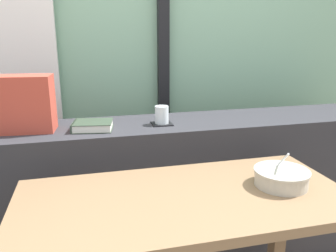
{
  "coord_description": "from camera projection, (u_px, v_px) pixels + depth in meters",
  "views": [
    {
      "loc": [
        -0.34,
        -1.09,
        1.27
      ],
      "look_at": [
        0.06,
        0.49,
        0.83
      ],
      "focal_mm": 36.27,
      "sensor_mm": 36.0,
      "label": 1
    }
  ],
  "objects": [
    {
      "name": "juice_glass",
      "position": [
        162.0,
        116.0,
        1.7
      ],
      "size": [
        0.07,
        0.07,
        0.09
      ],
      "color": "white",
      "rests_on": "coaster_square"
    },
    {
      "name": "breakfast_table",
      "position": [
        185.0,
        227.0,
        1.23
      ],
      "size": [
        1.19,
        0.56,
        0.72
      ],
      "color": "brown",
      "rests_on": "ground"
    },
    {
      "name": "outdoor_backdrop",
      "position": [
        134.0,
        12.0,
        2.14
      ],
      "size": [
        4.8,
        0.08,
        2.8
      ],
      "primitive_type": "cube",
      "color": "#84B293",
      "rests_on": "ground"
    },
    {
      "name": "throw_pillow",
      "position": [
        17.0,
        104.0,
        1.55
      ],
      "size": [
        0.33,
        0.17,
        0.26
      ],
      "primitive_type": "cube",
      "rotation": [
        0.0,
        0.0,
        -0.11
      ],
      "color": "#B74233",
      "rests_on": "dark_console_ledge"
    },
    {
      "name": "soup_bowl",
      "position": [
        281.0,
        178.0,
        1.27
      ],
      "size": [
        0.21,
        0.21,
        0.14
      ],
      "color": "#BCB7A8",
      "rests_on": "breakfast_table"
    },
    {
      "name": "coaster_square",
      "position": [
        162.0,
        124.0,
        1.71
      ],
      "size": [
        0.1,
        0.1,
        0.0
      ],
      "primitive_type": "cube",
      "color": "black",
      "rests_on": "dark_console_ledge"
    },
    {
      "name": "curtain_left_panel",
      "position": [
        4.0,
        38.0,
        1.91
      ],
      "size": [
        0.56,
        0.06,
        2.5
      ],
      "primitive_type": "cube",
      "color": "white",
      "rests_on": "ground"
    },
    {
      "name": "window_divider_post",
      "position": [
        163.0,
        29.0,
        2.14
      ],
      "size": [
        0.07,
        0.05,
        2.6
      ],
      "primitive_type": "cube",
      "color": "black",
      "rests_on": "ground"
    },
    {
      "name": "dark_console_ledge",
      "position": [
        155.0,
        197.0,
        1.84
      ],
      "size": [
        2.8,
        0.4,
        0.83
      ],
      "primitive_type": "cube",
      "color": "#2D2D33",
      "rests_on": "ground"
    },
    {
      "name": "closed_book",
      "position": [
        92.0,
        125.0,
        1.61
      ],
      "size": [
        0.2,
        0.18,
        0.04
      ],
      "color": "#334233",
      "rests_on": "dark_console_ledge"
    }
  ]
}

